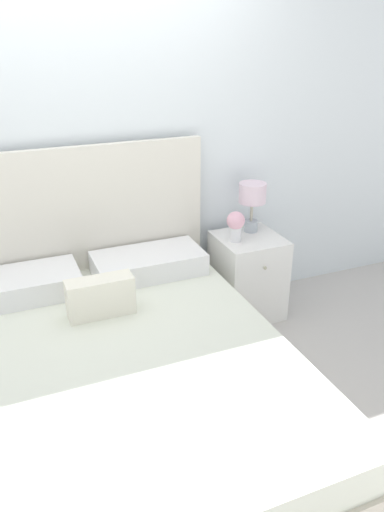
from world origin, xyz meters
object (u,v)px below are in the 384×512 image
object	(u,v)px
bed	(119,376)
table_lamp	(252,197)
nightstand	(247,276)
flower_vase	(236,224)

from	to	relation	value
bed	table_lamp	size ratio (longest dim) A/B	5.91
nightstand	bed	bearing A→B (deg)	-148.20
table_lamp	flower_vase	world-z (taller)	table_lamp
nightstand	table_lamp	size ratio (longest dim) A/B	1.69
nightstand	flower_vase	size ratio (longest dim) A/B	2.85
bed	table_lamp	distance (m)	1.55
nightstand	table_lamp	world-z (taller)	table_lamp
nightstand	table_lamp	distance (m)	0.56
nightstand	flower_vase	distance (m)	0.44
bed	flower_vase	world-z (taller)	bed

